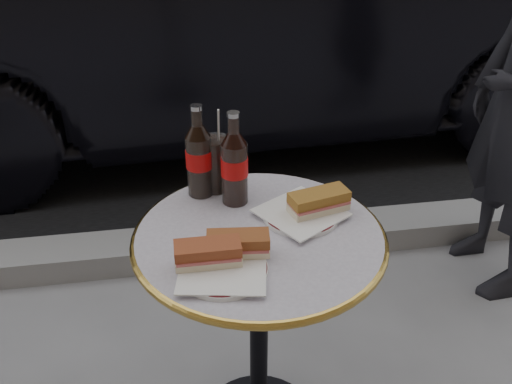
{
  "coord_description": "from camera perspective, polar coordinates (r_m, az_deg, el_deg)",
  "views": [
    {
      "loc": [
        -0.19,
        -1.12,
        1.53
      ],
      "look_at": [
        0.0,
        0.05,
        0.82
      ],
      "focal_mm": 40.0,
      "sensor_mm": 36.0,
      "label": 1
    }
  ],
  "objects": [
    {
      "name": "asphalt_road",
      "position": [
        6.31,
        -7.41,
        16.7
      ],
      "size": [
        40.0,
        8.0,
        0.0
      ],
      "primitive_type": "cube",
      "color": "black",
      "rests_on": "ground"
    },
    {
      "name": "curb",
      "position": [
        2.51,
        -3.07,
        -5.23
      ],
      "size": [
        40.0,
        0.2,
        0.12
      ],
      "primitive_type": "cube",
      "color": "gray",
      "rests_on": "ground"
    },
    {
      "name": "bistro_table",
      "position": [
        1.62,
        0.29,
        -14.79
      ],
      "size": [
        0.62,
        0.62,
        0.73
      ],
      "primitive_type": null,
      "color": "#BAB2C4",
      "rests_on": "ground"
    },
    {
      "name": "plate_left",
      "position": [
        1.27,
        -3.31,
        -7.76
      ],
      "size": [
        0.26,
        0.26,
        0.01
      ],
      "primitive_type": "cylinder",
      "rotation": [
        0.0,
        0.0,
        -0.35
      ],
      "color": "white",
      "rests_on": "bistro_table"
    },
    {
      "name": "plate_right",
      "position": [
        1.45,
        4.49,
        -2.29
      ],
      "size": [
        0.25,
        0.25,
        0.01
      ],
      "primitive_type": "cylinder",
      "rotation": [
        0.0,
        0.0,
        0.37
      ],
      "color": "white",
      "rests_on": "bistro_table"
    },
    {
      "name": "sandwich_left_a",
      "position": [
        1.26,
        -4.83,
        -6.25
      ],
      "size": [
        0.15,
        0.07,
        0.05
      ],
      "primitive_type": "cube",
      "rotation": [
        0.0,
        0.0,
        -0.0
      ],
      "color": "brown",
      "rests_on": "plate_left"
    },
    {
      "name": "sandwich_left_b",
      "position": [
        1.29,
        -1.8,
        -5.32
      ],
      "size": [
        0.15,
        0.08,
        0.05
      ],
      "primitive_type": "cube",
      "rotation": [
        0.0,
        0.0,
        -0.11
      ],
      "color": "brown",
      "rests_on": "plate_left"
    },
    {
      "name": "sandwich_right",
      "position": [
        1.44,
        6.29,
        -1.06
      ],
      "size": [
        0.16,
        0.1,
        0.05
      ],
      "primitive_type": "cube",
      "rotation": [
        0.0,
        0.0,
        0.24
      ],
      "color": "#976426",
      "rests_on": "plate_right"
    },
    {
      "name": "cola_bottle_left",
      "position": [
        1.49,
        -5.75,
        4.11
      ],
      "size": [
        0.09,
        0.09,
        0.26
      ],
      "primitive_type": null,
      "rotation": [
        0.0,
        0.0,
        -0.26
      ],
      "color": "black",
      "rests_on": "bistro_table"
    },
    {
      "name": "cola_bottle_right",
      "position": [
        1.45,
        -2.19,
        3.36
      ],
      "size": [
        0.07,
        0.07,
        0.25
      ],
      "primitive_type": null,
      "rotation": [
        0.0,
        0.0,
        0.03
      ],
      "color": "black",
      "rests_on": "bistro_table"
    },
    {
      "name": "cola_glass",
      "position": [
        1.53,
        -4.06,
        2.83
      ],
      "size": [
        0.09,
        0.09,
        0.15
      ],
      "primitive_type": "cylinder",
      "rotation": [
        0.0,
        0.0,
        0.25
      ],
      "color": "black",
      "rests_on": "bistro_table"
    },
    {
      "name": "parked_car",
      "position": [
        3.47,
        -0.84,
        18.05
      ],
      "size": [
        1.82,
        4.67,
        1.51
      ],
      "primitive_type": "imported",
      "rotation": [
        0.0,
        0.0,
        1.62
      ],
      "color": "black",
      "rests_on": "ground"
    }
  ]
}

